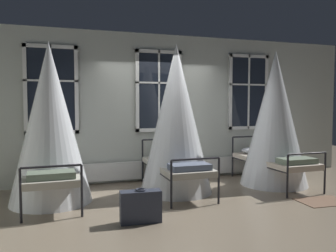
{
  "coord_description": "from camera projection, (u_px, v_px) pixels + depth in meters",
  "views": [
    {
      "loc": [
        -2.03,
        -5.71,
        1.62
      ],
      "look_at": [
        -0.14,
        0.17,
        1.23
      ],
      "focal_mm": 36.63,
      "sensor_mm": 36.0,
      "label": 1
    }
  ],
  "objects": [
    {
      "name": "back_wall_with_windows",
      "position": [
        157.0,
        108.0,
        7.33
      ],
      "size": [
        9.27,
        0.1,
        3.1
      ],
      "primitive_type": "cube",
      "color": "#B2B7AD",
      "rests_on": "ground"
    },
    {
      "name": "rug_third",
      "position": [
        323.0,
        201.0,
        5.7
      ],
      "size": [
        0.82,
        0.59,
        0.01
      ],
      "primitive_type": "cube",
      "rotation": [
        0.0,
        0.0,
        -0.04
      ],
      "color": "brown",
      "rests_on": "ground"
    },
    {
      "name": "ground",
      "position": [
        178.0,
        195.0,
        6.14
      ],
      "size": [
        16.55,
        16.55,
        0.0
      ],
      "primitive_type": "plane",
      "color": "gray"
    },
    {
      "name": "cot_third",
      "position": [
        275.0,
        120.0,
        6.86
      ],
      "size": [
        1.33,
        1.93,
        2.69
      ],
      "rotation": [
        0.0,
        0.0,
        1.59
      ],
      "color": "black",
      "rests_on": "ground"
    },
    {
      "name": "suitcase_dark",
      "position": [
        141.0,
        206.0,
        4.69
      ],
      "size": [
        0.57,
        0.24,
        0.47
      ],
      "rotation": [
        0.0,
        0.0,
        -0.06
      ],
      "color": "#2D3342",
      "rests_on": "ground"
    },
    {
      "name": "cot_first",
      "position": [
        50.0,
        125.0,
        5.61
      ],
      "size": [
        1.33,
        1.94,
        2.64
      ],
      "rotation": [
        0.0,
        0.0,
        1.6
      ],
      "color": "black",
      "rests_on": "ground"
    },
    {
      "name": "cot_second",
      "position": [
        176.0,
        121.0,
        6.26
      ],
      "size": [
        1.33,
        1.92,
        2.72
      ],
      "rotation": [
        0.0,
        0.0,
        1.57
      ],
      "color": "black",
      "rests_on": "ground"
    },
    {
      "name": "window_bank",
      "position": [
        159.0,
        131.0,
        7.25
      ],
      "size": [
        5.29,
        0.1,
        2.68
      ],
      "color": "black",
      "rests_on": "ground"
    }
  ]
}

